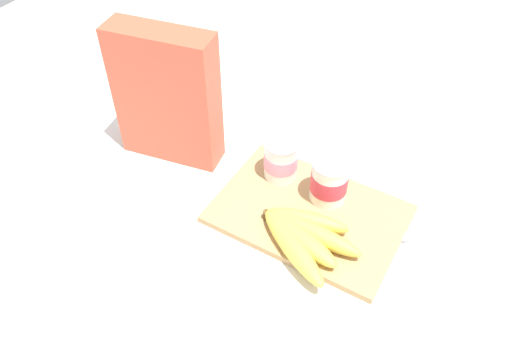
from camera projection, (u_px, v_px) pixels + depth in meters
name	position (u px, v px, depth m)	size (l,w,h in m)	color
ground_plane	(308.00, 216.00, 0.98)	(2.40, 2.40, 0.00)	silver
cutting_board	(309.00, 214.00, 0.97)	(0.35, 0.24, 0.01)	tan
cereal_box	(167.00, 97.00, 1.01)	(0.21, 0.07, 0.29)	#D85138
yogurt_cup_front	(281.00, 159.00, 1.01)	(0.07, 0.07, 0.09)	white
yogurt_cup_back	(329.00, 180.00, 0.96)	(0.07, 0.07, 0.09)	white
banana_bunch	(303.00, 235.00, 0.91)	(0.20, 0.16, 0.04)	yellow
spoon	(417.00, 237.00, 0.94)	(0.13, 0.08, 0.01)	silver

